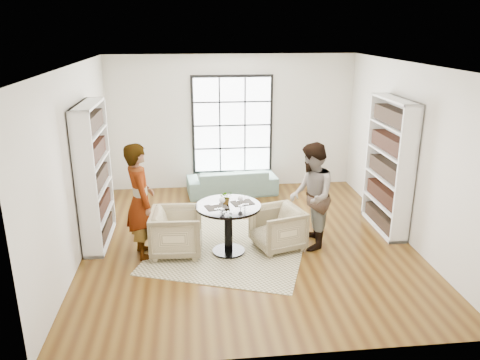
{
  "coord_description": "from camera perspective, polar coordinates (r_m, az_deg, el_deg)",
  "views": [
    {
      "loc": [
        -0.93,
        -7.35,
        3.58
      ],
      "look_at": [
        -0.1,
        0.4,
        1.0
      ],
      "focal_mm": 35.0,
      "sensor_mm": 36.0,
      "label": 1
    }
  ],
  "objects": [
    {
      "name": "wine_glass_right",
      "position": [
        7.41,
        0.05,
        -2.33
      ],
      "size": [
        0.08,
        0.08,
        0.17
      ],
      "color": "silver",
      "rests_on": "pedestal_table"
    },
    {
      "name": "armchair_left",
      "position": [
        7.74,
        -7.73,
        -6.3
      ],
      "size": [
        0.86,
        0.84,
        0.75
      ],
      "primitive_type": "imported",
      "rotation": [
        0.0,
        0.0,
        1.52
      ],
      "color": "tan",
      "rests_on": "ground"
    },
    {
      "name": "room_shell",
      "position": [
        8.28,
        0.59,
        2.05
      ],
      "size": [
        6.0,
        6.01,
        6.0
      ],
      "color": "silver",
      "rests_on": "ground"
    },
    {
      "name": "person_left",
      "position": [
        7.56,
        -12.08,
        -2.52
      ],
      "size": [
        0.63,
        0.79,
        1.88
      ],
      "primitive_type": "imported",
      "rotation": [
        0.0,
        0.0,
        1.87
      ],
      "color": "gray",
      "rests_on": "ground"
    },
    {
      "name": "placemat_left",
      "position": [
        7.44,
        -2.89,
        -3.29
      ],
      "size": [
        0.4,
        0.34,
        0.01
      ],
      "primitive_type": "cube",
      "rotation": [
        0.0,
        0.0,
        0.27
      ],
      "color": "black",
      "rests_on": "pedestal_table"
    },
    {
      "name": "flower_centerpiece",
      "position": [
        7.53,
        -1.69,
        -2.12
      ],
      "size": [
        0.22,
        0.19,
        0.23
      ],
      "primitive_type": "imported",
      "rotation": [
        0.0,
        0.0,
        0.09
      ],
      "color": "gray",
      "rests_on": "pedestal_table"
    },
    {
      "name": "wine_glass_left",
      "position": [
        7.29,
        -2.18,
        -2.52
      ],
      "size": [
        0.09,
        0.09,
        0.2
      ],
      "color": "silver",
      "rests_on": "pedestal_table"
    },
    {
      "name": "person_right",
      "position": [
        7.8,
        8.67,
        -2.0
      ],
      "size": [
        0.8,
        0.96,
        1.79
      ],
      "primitive_type": "imported",
      "rotation": [
        0.0,
        0.0,
        -1.72
      ],
      "color": "gray",
      "rests_on": "ground"
    },
    {
      "name": "sofa",
      "position": [
        10.38,
        -0.98,
        -0.17
      ],
      "size": [
        2.02,
        0.94,
        0.57
      ],
      "primitive_type": "imported",
      "rotation": [
        0.0,
        0.0,
        3.23
      ],
      "color": "#759C94",
      "rests_on": "ground"
    },
    {
      "name": "rug",
      "position": [
        7.98,
        -1.34,
        -8.28
      ],
      "size": [
        3.13,
        3.13,
        0.01
      ],
      "primitive_type": "cube",
      "rotation": [
        0.0,
        0.0,
        -0.34
      ],
      "color": "beige",
      "rests_on": "ground"
    },
    {
      "name": "cutlery_left",
      "position": [
        7.43,
        -2.89,
        -3.24
      ],
      "size": [
        0.19,
        0.25,
        0.01
      ],
      "primitive_type": null,
      "rotation": [
        0.0,
        0.0,
        0.27
      ],
      "color": "silver",
      "rests_on": "placemat_left"
    },
    {
      "name": "placemat_right",
      "position": [
        7.6,
        0.3,
        -2.78
      ],
      "size": [
        0.4,
        0.34,
        0.01
      ],
      "primitive_type": "cube",
      "rotation": [
        0.0,
        0.0,
        0.27
      ],
      "color": "black",
      "rests_on": "pedestal_table"
    },
    {
      "name": "armchair_right",
      "position": [
        7.88,
        4.59,
        -5.87
      ],
      "size": [
        0.96,
        0.95,
        0.71
      ],
      "primitive_type": "imported",
      "rotation": [
        0.0,
        0.0,
        -1.28
      ],
      "color": "tan",
      "rests_on": "ground"
    },
    {
      "name": "ground",
      "position": [
        8.23,
        1.0,
        -7.44
      ],
      "size": [
        6.0,
        6.0,
        0.0
      ],
      "primitive_type": "plane",
      "color": "brown"
    },
    {
      "name": "cutlery_right",
      "position": [
        7.6,
        0.3,
        -2.73
      ],
      "size": [
        0.19,
        0.25,
        0.01
      ],
      "primitive_type": null,
      "rotation": [
        0.0,
        0.0,
        0.27
      ],
      "color": "silver",
      "rests_on": "placemat_right"
    },
    {
      "name": "pedestal_table",
      "position": [
        7.6,
        -1.43,
        -4.72
      ],
      "size": [
        1.05,
        1.05,
        0.84
      ],
      "rotation": [
        0.0,
        0.0,
        0.27
      ],
      "color": "black",
      "rests_on": "ground"
    }
  ]
}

